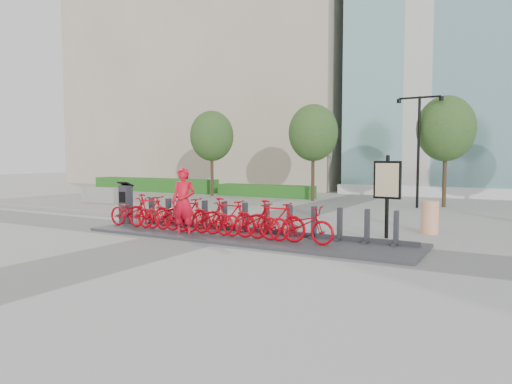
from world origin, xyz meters
The scene contains 26 objects.
ground centered at (0.00, 0.00, 0.00)m, with size 120.00×120.00×0.00m, color #9A9A9A.
tan_building centered at (-16.00, 26.00, 15.00)m, with size 26.00×16.00×30.00m, color beige.
gravel_patch centered at (-10.00, 7.00, 0.01)m, with size 14.00×14.00×0.00m, color gray.
curb centered at (-10.00, 1.90, 0.07)m, with size 14.00×0.25×0.15m, color gray.
hedge_a centered at (-14.00, 13.50, 0.45)m, with size 10.00×1.40×0.90m, color #387228.
hedge_b centered at (-5.00, 13.20, 0.35)m, with size 6.00×1.20×0.70m, color #387228.
tree_0 centered at (-8.00, 12.00, 3.59)m, with size 2.60×2.60×5.10m.
tree_1 centered at (-1.50, 12.00, 3.59)m, with size 2.60×2.60×5.10m.
tree_2 centered at (5.00, 12.00, 3.59)m, with size 2.60×2.60×5.10m.
streetlamp centered at (4.00, 11.00, 3.13)m, with size 2.00×0.20×5.00m.
dock_pad centered at (1.30, 0.30, 0.04)m, with size 9.60×2.40×0.08m, color #37373B.
dock_rail_posts centered at (1.36, 0.77, 0.51)m, with size 8.02×0.50×0.85m, color #2D2D33, non-canonical shape.
bike_0 centered at (-2.60, -0.05, 0.55)m, with size 0.63×1.80×0.94m, color #AF000A.
bike_1 centered at (-1.88, -0.05, 0.60)m, with size 0.49×1.74×1.05m, color #AF000A.
bike_2 centered at (-1.16, -0.05, 0.55)m, with size 0.63×1.80×0.94m, color #AF000A.
bike_3 centered at (-0.44, -0.05, 0.60)m, with size 0.49×1.74×1.05m, color #AF000A.
bike_4 centered at (0.28, -0.05, 0.55)m, with size 0.63×1.80×0.94m, color #AF000A.
bike_5 centered at (1.00, -0.05, 0.60)m, with size 0.49×1.74×1.05m, color #AF000A.
bike_6 centered at (1.72, -0.05, 0.55)m, with size 0.63×1.80×0.94m, color #AF000A.
bike_7 centered at (2.44, -0.05, 0.60)m, with size 0.49×1.74×1.05m, color #AF000A.
bike_8 centered at (3.16, -0.05, 0.55)m, with size 0.63×1.80×0.94m, color #AF000A.
kiosk centered at (-3.33, 0.42, 0.74)m, with size 0.44×0.38×1.38m.
worker_red centered at (-0.33, -0.32, 0.98)m, with size 0.71×0.47×1.95m, color red.
construction_barrel centered at (5.67, 3.64, 0.48)m, with size 0.50×0.50×0.97m, color #EF5F0A.
jersey_barrier centered at (-10.53, 5.74, 0.38)m, with size 1.98×0.54×0.76m, color #A7A8A2.
map_sign centered at (4.76, 2.21, 1.52)m, with size 0.76×0.20×2.30m.
Camera 1 is at (7.80, -10.47, 2.17)m, focal length 32.00 mm.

